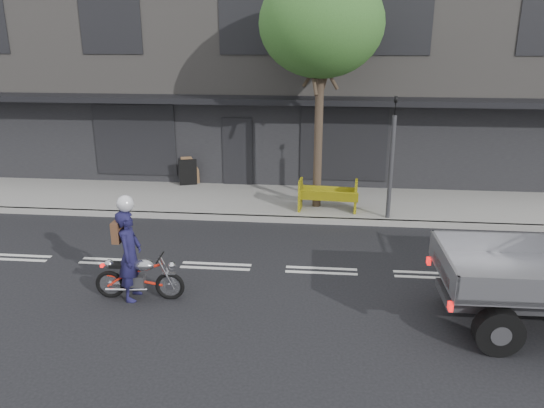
% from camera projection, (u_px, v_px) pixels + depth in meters
% --- Properties ---
extents(ground, '(80.00, 80.00, 0.00)m').
position_uv_depth(ground, '(216.00, 266.00, 12.09)').
color(ground, black).
rests_on(ground, ground).
extents(sidewalk, '(32.00, 3.20, 0.15)m').
position_uv_depth(sidewalk, '(246.00, 201.00, 16.51)').
color(sidewalk, gray).
rests_on(sidewalk, ground).
extents(kerb, '(32.00, 0.20, 0.15)m').
position_uv_depth(kerb, '(238.00, 218.00, 14.99)').
color(kerb, gray).
rests_on(kerb, ground).
extents(building_main, '(26.00, 10.00, 8.00)m').
position_uv_depth(building_main, '(268.00, 60.00, 21.53)').
color(building_main, slate).
rests_on(building_main, ground).
extents(street_tree, '(3.40, 3.40, 6.74)m').
position_uv_depth(street_tree, '(321.00, 24.00, 14.21)').
color(street_tree, '#382B21').
rests_on(street_tree, ground).
extents(traffic_light_pole, '(0.12, 0.12, 3.50)m').
position_uv_depth(traffic_light_pole, '(391.00, 165.00, 14.34)').
color(traffic_light_pole, '#2D2D30').
rests_on(traffic_light_pole, ground).
extents(motorcycle, '(1.81, 0.52, 0.93)m').
position_uv_depth(motorcycle, '(139.00, 276.00, 10.51)').
color(motorcycle, black).
rests_on(motorcycle, ground).
extents(rider, '(0.47, 0.69, 1.84)m').
position_uv_depth(rider, '(130.00, 255.00, 10.38)').
color(rider, '#19173F').
rests_on(rider, ground).
extents(construction_barrier, '(1.75, 0.81, 0.95)m').
position_uv_depth(construction_barrier, '(328.00, 197.00, 15.00)').
color(construction_barrier, yellow).
rests_on(construction_barrier, sidewalk).
extents(sandwich_board, '(0.68, 0.56, 0.93)m').
position_uv_depth(sandwich_board, '(188.00, 172.00, 17.70)').
color(sandwich_board, black).
rests_on(sandwich_board, sidewalk).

